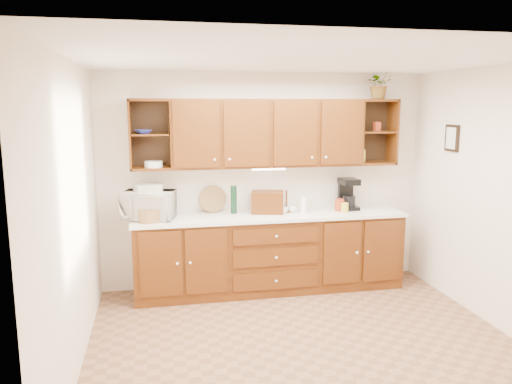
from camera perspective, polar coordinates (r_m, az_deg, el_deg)
name	(u,v)px	position (r m, az deg, el deg)	size (l,w,h in m)	color
floor	(304,344)	(4.93, 5.54, -16.88)	(4.00, 4.00, 0.00)	brown
ceiling	(309,60)	(4.42, 6.11, 14.82)	(4.00, 4.00, 0.00)	white
back_wall	(265,180)	(6.16, 1.02, 1.34)	(4.00, 4.00, 0.00)	#F1E2CB
left_wall	(72,219)	(4.36, -20.24, -2.86)	(3.50, 3.50, 0.00)	#F1E2CB
right_wall	(503,200)	(5.43, 26.43, -0.87)	(3.50, 3.50, 0.00)	#F1E2CB
base_cabinets	(270,254)	(6.07, 1.60, -7.05)	(3.20, 0.60, 0.90)	#3D1A06
countertop	(270,216)	(5.94, 1.65, -2.73)	(3.24, 0.64, 0.04)	white
upper_cabinets	(269,133)	(5.95, 1.46, 6.77)	(3.20, 0.33, 0.80)	#3D1A06
undercabinet_light	(269,169)	(5.93, 1.47, 2.66)	(0.40, 0.05, 0.03)	white
framed_picture	(452,138)	(6.08, 21.50, 5.75)	(0.03, 0.24, 0.30)	black
wicker_basket	(150,215)	(5.66, -12.03, -2.60)	(0.25, 0.25, 0.15)	olive
microwave	(149,205)	(5.80, -12.17, -1.46)	(0.57, 0.39, 0.32)	silver
towel_stack	(148,188)	(5.76, -12.25, 0.48)	(0.28, 0.20, 0.08)	#E7C86D
wine_bottle	(234,200)	(5.95, -2.56, -0.87)	(0.07, 0.07, 0.33)	black
woven_tray	(213,211)	(6.06, -4.96, -2.21)	(0.32, 0.32, 0.02)	olive
bread_box	(268,202)	(5.97, 1.33, -1.17)	(0.38, 0.24, 0.26)	#3D1A06
mug_tree	(286,209)	(6.05, 3.49, -1.91)	(0.23, 0.24, 0.27)	#3D1A06
canister_red	(339,205)	(6.19, 9.52, -1.45)	(0.11, 0.11, 0.15)	maroon
canister_white	(304,205)	(6.03, 5.47, -1.46)	(0.08, 0.08, 0.19)	white
canister_yellow	(345,208)	(6.12, 10.09, -1.77)	(0.09, 0.09, 0.11)	gold
coffee_maker	(348,194)	(6.31, 10.45, -0.25)	(0.21, 0.27, 0.39)	black
bowl_stack	(143,132)	(5.79, -12.77, 6.74)	(0.18, 0.18, 0.05)	navy
plate_stack	(154,164)	(5.79, -11.63, 3.13)	(0.20, 0.20, 0.07)	white
pantry_box_yellow	(361,156)	(6.32, 11.93, 4.06)	(0.09, 0.07, 0.16)	gold
pantry_box_red	(377,127)	(6.38, 13.65, 7.28)	(0.08, 0.07, 0.11)	maroon
potted_plant	(379,84)	(6.33, 13.89, 11.89)	(0.32, 0.28, 0.36)	#999999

